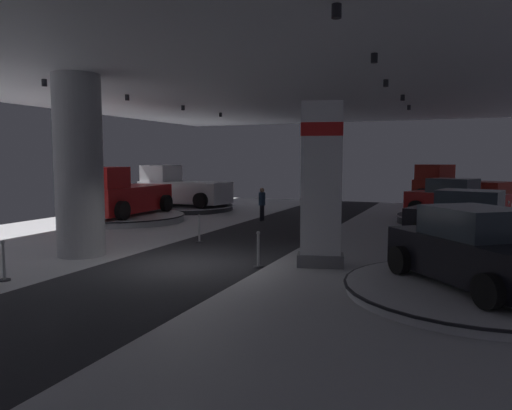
% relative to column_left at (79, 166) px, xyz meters
% --- Properties ---
extents(ground, '(24.00, 44.00, 0.06)m').
position_rel_column_left_xyz_m(ground, '(3.65, 0.05, -2.77)').
color(ground, silver).
extents(ceiling_with_spotlights, '(24.00, 44.00, 0.39)m').
position_rel_column_left_xyz_m(ceiling_with_spotlights, '(3.65, 0.05, 2.80)').
color(ceiling_with_spotlights, silver).
extents(column_left, '(1.44, 1.44, 5.50)m').
position_rel_column_left_xyz_m(column_left, '(0.00, 0.00, 0.00)').
color(column_left, '#ADADB2').
rests_on(column_left, ground).
extents(brand_sign_pylon, '(1.38, 0.93, 4.51)m').
position_rel_column_left_xyz_m(brand_sign_pylon, '(7.24, 1.32, -0.43)').
color(brand_sign_pylon, slate).
rests_on(brand_sign_pylon, ground).
extents(display_platform_mid_right, '(4.84, 4.84, 0.24)m').
position_rel_column_left_xyz_m(display_platform_mid_right, '(11.22, 5.83, -2.62)').
color(display_platform_mid_right, '#B7B7BC').
rests_on(display_platform_mid_right, ground).
extents(display_car_mid_right, '(4.49, 2.94, 1.71)m').
position_rel_column_left_xyz_m(display_car_mid_right, '(11.19, 5.84, -1.75)').
color(display_car_mid_right, black).
rests_on(display_car_mid_right, display_platform_mid_right).
extents(display_platform_far_right, '(5.21, 5.21, 0.37)m').
position_rel_column_left_xyz_m(display_platform_far_right, '(10.63, 12.27, -2.55)').
color(display_platform_far_right, '#333338').
rests_on(display_platform_far_right, ground).
extents(display_car_far_right, '(4.57, 3.41, 1.71)m').
position_rel_column_left_xyz_m(display_car_far_right, '(10.60, 12.28, -1.61)').
color(display_car_far_right, red).
rests_on(display_car_far_right, display_platform_far_right).
extents(display_platform_near_right, '(5.68, 5.68, 0.22)m').
position_rel_column_left_xyz_m(display_platform_near_right, '(11.13, -0.23, -2.62)').
color(display_platform_near_right, silver).
rests_on(display_platform_near_right, ground).
extents(display_car_near_right, '(4.05, 4.39, 1.71)m').
position_rel_column_left_xyz_m(display_car_near_right, '(11.11, -0.21, -1.76)').
color(display_car_near_right, black).
rests_on(display_car_near_right, display_platform_near_right).
extents(display_platform_deep_right, '(5.68, 5.68, 0.31)m').
position_rel_column_left_xyz_m(display_platform_deep_right, '(10.86, 20.03, -2.58)').
color(display_platform_deep_right, '#333338').
rests_on(display_platform_deep_right, ground).
extents(pickup_truck_deep_right, '(5.67, 4.42, 2.30)m').
position_rel_column_left_xyz_m(pickup_truck_deep_right, '(10.58, 20.17, -1.50)').
color(pickup_truck_deep_right, maroon).
rests_on(pickup_truck_deep_right, display_platform_deep_right).
extents(display_platform_far_left, '(5.68, 5.68, 0.29)m').
position_rel_column_left_xyz_m(display_platform_far_left, '(-3.93, 12.76, -2.58)').
color(display_platform_far_left, '#333338').
rests_on(display_platform_far_left, ground).
extents(pickup_truck_far_left, '(5.45, 2.99, 2.30)m').
position_rel_column_left_xyz_m(pickup_truck_far_left, '(-4.25, 12.79, -1.52)').
color(pickup_truck_far_left, silver).
rests_on(pickup_truck_far_left, display_platform_far_left).
extents(display_platform_mid_left, '(5.68, 5.68, 0.31)m').
position_rel_column_left_xyz_m(display_platform_mid_left, '(-3.98, 7.29, -2.58)').
color(display_platform_mid_left, '#B7B7BC').
rests_on(display_platform_mid_left, ground).
extents(pickup_truck_mid_left, '(2.85, 5.40, 2.30)m').
position_rel_column_left_xyz_m(pickup_truck_mid_left, '(-3.97, 6.96, -1.50)').
color(pickup_truck_mid_left, red).
rests_on(pickup_truck_mid_left, display_platform_mid_left).
extents(visitor_walking_near, '(0.32, 0.32, 1.59)m').
position_rel_column_left_xyz_m(visitor_walking_near, '(4.22, 11.84, -1.84)').
color(visitor_walking_near, black).
rests_on(visitor_walking_near, ground).
extents(visitor_walking_far, '(0.32, 0.32, 1.59)m').
position_rel_column_left_xyz_m(visitor_walking_far, '(2.07, 9.84, -1.84)').
color(visitor_walking_far, black).
rests_on(visitor_walking_far, ground).
extents(stanchion_a, '(0.28, 0.28, 1.01)m').
position_rel_column_left_xyz_m(stanchion_a, '(5.70, 0.52, -2.38)').
color(stanchion_a, '#333338').
rests_on(stanchion_a, ground).
extents(stanchion_b, '(0.28, 0.28, 1.01)m').
position_rel_column_left_xyz_m(stanchion_b, '(2.23, 3.43, -2.38)').
color(stanchion_b, '#333338').
rests_on(stanchion_b, ground).
extents(stanchion_c, '(0.28, 0.28, 1.01)m').
position_rel_column_left_xyz_m(stanchion_c, '(0.52, -3.23, -2.38)').
color(stanchion_c, '#333338').
rests_on(stanchion_c, ground).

